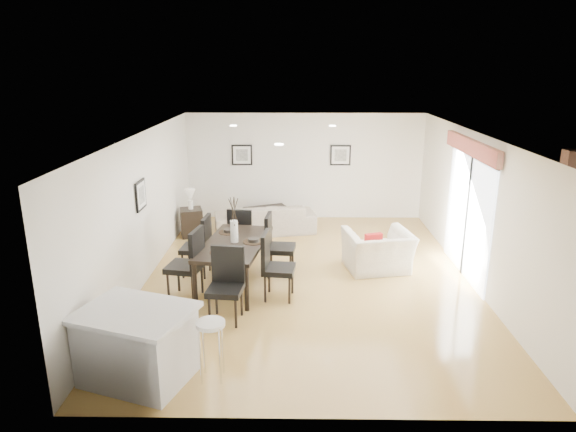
{
  "coord_description": "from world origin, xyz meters",
  "views": [
    {
      "loc": [
        -0.25,
        -8.93,
        3.87
      ],
      "look_at": [
        -0.38,
        0.4,
        1.1
      ],
      "focal_mm": 32.0,
      "sensor_mm": 36.0,
      "label": 1
    }
  ],
  "objects_px": {
    "side_table": "(192,222)",
    "dining_table": "(235,246)",
    "dining_chair_foot": "(241,231)",
    "sofa": "(265,218)",
    "coffee_table": "(267,216)",
    "kitchen_island": "(137,344)",
    "dining_chair_wfar": "(201,242)",
    "dining_chair_enear": "(273,262)",
    "dining_chair_wnear": "(190,260)",
    "dining_chair_head": "(227,280)",
    "armchair": "(378,251)",
    "dining_chair_efar": "(275,242)",
    "bar_stool": "(211,330)"
  },
  "relations": [
    {
      "from": "dining_chair_head",
      "to": "side_table",
      "type": "xyz_separation_m",
      "value": [
        -1.35,
        4.04,
        -0.33
      ]
    },
    {
      "from": "dining_chair_wfar",
      "to": "coffee_table",
      "type": "xyz_separation_m",
      "value": [
        1.07,
        3.23,
        -0.44
      ]
    },
    {
      "from": "sofa",
      "to": "dining_chair_head",
      "type": "distance_m",
      "value": 4.35
    },
    {
      "from": "dining_chair_efar",
      "to": "coffee_table",
      "type": "bearing_deg",
      "value": 11.32
    },
    {
      "from": "dining_chair_head",
      "to": "bar_stool",
      "type": "height_order",
      "value": "dining_chair_head"
    },
    {
      "from": "dining_chair_head",
      "to": "dining_chair_wnear",
      "type": "bearing_deg",
      "value": 141.02
    },
    {
      "from": "armchair",
      "to": "bar_stool",
      "type": "bearing_deg",
      "value": 43.07
    },
    {
      "from": "dining_chair_enear",
      "to": "dining_chair_foot",
      "type": "height_order",
      "value": "dining_chair_enear"
    },
    {
      "from": "dining_table",
      "to": "sofa",
      "type": "bearing_deg",
      "value": 91.6
    },
    {
      "from": "coffee_table",
      "to": "dining_chair_foot",
      "type": "bearing_deg",
      "value": -122.02
    },
    {
      "from": "dining_table",
      "to": "dining_chair_foot",
      "type": "xyz_separation_m",
      "value": [
        -0.01,
        1.24,
        -0.13
      ]
    },
    {
      "from": "dining_chair_wnear",
      "to": "dining_chair_efar",
      "type": "distance_m",
      "value": 1.74
    },
    {
      "from": "dining_chair_head",
      "to": "kitchen_island",
      "type": "relative_size",
      "value": 0.72
    },
    {
      "from": "side_table",
      "to": "dining_chair_wnear",
      "type": "bearing_deg",
      "value": -79.11
    },
    {
      "from": "armchair",
      "to": "dining_chair_foot",
      "type": "height_order",
      "value": "dining_chair_foot"
    },
    {
      "from": "dining_chair_enear",
      "to": "dining_chair_head",
      "type": "xyz_separation_m",
      "value": [
        -0.69,
        -0.75,
        -0.0
      ]
    },
    {
      "from": "side_table",
      "to": "dining_table",
      "type": "bearing_deg",
      "value": -64.47
    },
    {
      "from": "sofa",
      "to": "bar_stool",
      "type": "relative_size",
      "value": 2.92
    },
    {
      "from": "dining_chair_wnear",
      "to": "dining_chair_head",
      "type": "bearing_deg",
      "value": 55.0
    },
    {
      "from": "dining_table",
      "to": "armchair",
      "type": "bearing_deg",
      "value": 24.15
    },
    {
      "from": "kitchen_island",
      "to": "side_table",
      "type": "bearing_deg",
      "value": 113.33
    },
    {
      "from": "dining_chair_efar",
      "to": "bar_stool",
      "type": "relative_size",
      "value": 1.48
    },
    {
      "from": "dining_chair_wfar",
      "to": "side_table",
      "type": "height_order",
      "value": "dining_chair_wfar"
    },
    {
      "from": "dining_chair_foot",
      "to": "bar_stool",
      "type": "bearing_deg",
      "value": 97.98
    },
    {
      "from": "dining_chair_head",
      "to": "side_table",
      "type": "height_order",
      "value": "dining_chair_head"
    },
    {
      "from": "dining_chair_head",
      "to": "coffee_table",
      "type": "bearing_deg",
      "value": 92.26
    },
    {
      "from": "sofa",
      "to": "bar_stool",
      "type": "xyz_separation_m",
      "value": [
        -0.33,
        -5.96,
        0.35
      ]
    },
    {
      "from": "sofa",
      "to": "dining_chair_foot",
      "type": "relative_size",
      "value": 2.1
    },
    {
      "from": "dining_chair_efar",
      "to": "dining_chair_wfar",
      "type": "bearing_deg",
      "value": 96.13
    },
    {
      "from": "dining_chair_efar",
      "to": "dining_chair_head",
      "type": "relative_size",
      "value": 1.02
    },
    {
      "from": "dining_chair_efar",
      "to": "side_table",
      "type": "relative_size",
      "value": 1.83
    },
    {
      "from": "dining_chair_wnear",
      "to": "dining_chair_head",
      "type": "height_order",
      "value": "dining_chair_wnear"
    },
    {
      "from": "dining_chair_foot",
      "to": "dining_chair_enear",
      "type": "bearing_deg",
      "value": 119.83
    },
    {
      "from": "armchair",
      "to": "dining_chair_enear",
      "type": "bearing_deg",
      "value": 21.5
    },
    {
      "from": "dining_chair_wfar",
      "to": "side_table",
      "type": "bearing_deg",
      "value": -159.77
    },
    {
      "from": "dining_chair_wfar",
      "to": "coffee_table",
      "type": "distance_m",
      "value": 3.43
    },
    {
      "from": "dining_chair_efar",
      "to": "dining_chair_foot",
      "type": "relative_size",
      "value": 1.07
    },
    {
      "from": "dining_chair_head",
      "to": "coffee_table",
      "type": "distance_m",
      "value": 5.0
    },
    {
      "from": "dining_chair_enear",
      "to": "kitchen_island",
      "type": "relative_size",
      "value": 0.72
    },
    {
      "from": "sofa",
      "to": "dining_chair_wfar",
      "type": "bearing_deg",
      "value": 56.52
    },
    {
      "from": "dining_chair_enear",
      "to": "dining_chair_head",
      "type": "relative_size",
      "value": 1.0
    },
    {
      "from": "side_table",
      "to": "dining_chair_head",
      "type": "bearing_deg",
      "value": -71.54
    },
    {
      "from": "kitchen_island",
      "to": "sofa",
      "type": "bearing_deg",
      "value": 97.01
    },
    {
      "from": "armchair",
      "to": "dining_table",
      "type": "relative_size",
      "value": 0.57
    },
    {
      "from": "sofa",
      "to": "dining_table",
      "type": "bearing_deg",
      "value": 72.19
    },
    {
      "from": "coffee_table",
      "to": "kitchen_island",
      "type": "height_order",
      "value": "kitchen_island"
    },
    {
      "from": "dining_chair_head",
      "to": "side_table",
      "type": "distance_m",
      "value": 4.27
    },
    {
      "from": "dining_chair_wnear",
      "to": "bar_stool",
      "type": "xyz_separation_m",
      "value": [
        0.73,
        -2.36,
        -0.01
      ]
    },
    {
      "from": "dining_chair_wfar",
      "to": "side_table",
      "type": "relative_size",
      "value": 1.79
    },
    {
      "from": "sofa",
      "to": "kitchen_island",
      "type": "height_order",
      "value": "kitchen_island"
    }
  ]
}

